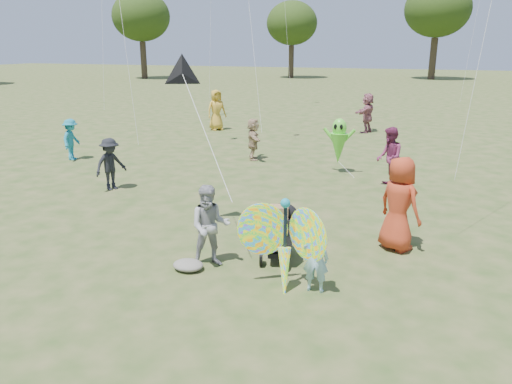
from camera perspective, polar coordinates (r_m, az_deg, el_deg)
ground at (r=8.95m, az=-2.09°, el=-9.49°), size 160.00×160.00×0.00m
child_girl at (r=8.24m, az=6.84°, el=-7.56°), size 0.44×0.30×1.16m
adult_man at (r=9.07m, az=-5.28°, el=-3.92°), size 0.92×0.84×1.53m
grey_bag at (r=9.20m, az=-7.77°, el=-8.28°), size 0.57×0.46×0.18m
crowd_a at (r=10.10m, az=16.05°, el=-1.33°), size 1.09×1.02×1.88m
crowd_b at (r=14.43m, az=-16.30°, el=3.08°), size 0.85×1.08×1.46m
crowd_d at (r=17.58m, az=-0.31°, el=6.06°), size 0.92×1.41×1.46m
crowd_e at (r=14.51m, az=14.98°, el=3.80°), size 0.83×0.97×1.73m
crowd_g at (r=23.88m, az=-4.54°, el=9.33°), size 1.06×1.09×1.89m
crowd_i at (r=18.70m, az=-20.35°, el=5.65°), size 0.72×1.02×1.44m
crowd_j at (r=23.71m, az=12.59°, el=8.82°), size 0.95×1.75×1.80m
jogging_stroller at (r=9.35m, az=2.78°, el=-4.22°), size 0.69×1.12×1.09m
butterfly_kite at (r=8.19m, az=3.30°, el=-5.99°), size 1.74×0.75×1.77m
delta_kite_rig at (r=10.48m, az=-8.38°, el=13.12°), size 2.13×1.80×2.53m
alien_kite at (r=15.82m, az=9.43°, el=5.55°), size 1.12×0.69×1.74m
tree_line at (r=52.52m, az=21.75°, el=18.65°), size 91.78×33.60×10.79m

